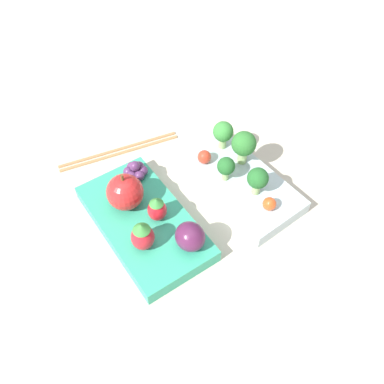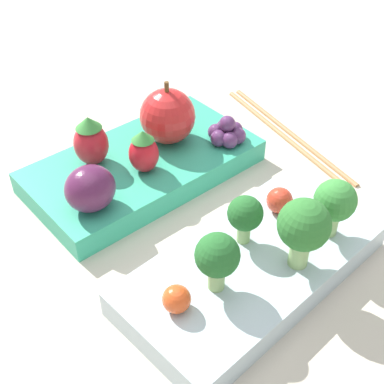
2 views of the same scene
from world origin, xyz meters
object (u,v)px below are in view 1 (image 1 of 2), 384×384
Objects in this scene: cherry_tomato_1 at (204,157)px; strawberry_1 at (156,208)px; broccoli_floret_1 at (244,145)px; strawberry_0 at (143,236)px; broccoli_floret_0 at (258,179)px; grape_cluster at (135,171)px; bento_box_savoury at (236,181)px; chopsticks_pair at (119,150)px; broccoli_floret_3 at (226,166)px; cherry_tomato_0 at (269,204)px; broccoli_floret_2 at (223,132)px; plum at (190,237)px; apple at (125,192)px; bento_box_fruit at (144,223)px.

cherry_tomato_1 is 0.13m from strawberry_1.
broccoli_floret_1 is 0.22m from strawberry_0.
broccoli_floret_0 reaches higher than grape_cluster.
broccoli_floret_0 is 0.10m from cherry_tomato_1.
bento_box_savoury is 0.06m from cherry_tomato_1.
broccoli_floret_3 is at bearing 29.13° from chopsticks_pair.
grape_cluster reaches higher than cherry_tomato_0.
chopsticks_pair is (-0.22, -0.11, -0.05)m from broccoli_floret_0.
chopsticks_pair is at bearing -156.60° from cherry_tomato_0.
cherry_tomato_1 is at bearing -171.39° from cherry_tomato_0.
chopsticks_pair is at bearing -147.65° from bento_box_savoury.
broccoli_floret_2 is at bearing 101.91° from cherry_tomato_1.
plum is at bearing -97.90° from cherry_tomato_0.
strawberry_1 is 0.09m from grape_cluster.
strawberry_1 reaches higher than cherry_tomato_0.
broccoli_floret_3 is at bearing -75.81° from broccoli_floret_1.
chopsticks_pair is at bearing -150.87° from broccoli_floret_3.
chopsticks_pair is (-0.11, -0.13, -0.05)m from broccoli_floret_2.
strawberry_1 is 0.21× the size of chopsticks_pair.
plum is (0.11, -0.11, 0.01)m from cherry_tomato_1.
plum is (0.07, 0.01, -0.00)m from strawberry_1.
cherry_tomato_1 is 0.50× the size of plum.
strawberry_0 is at bearing -64.88° from cherry_tomato_1.
broccoli_floret_2 reaches higher than broccoli_floret_3.
grape_cluster is 0.09m from chopsticks_pair.
broccoli_floret_3 is 0.21× the size of chopsticks_pair.
broccoli_floret_3 reaches higher than plum.
apple is (-0.06, -0.17, 0.04)m from bento_box_savoury.
strawberry_0 is 1.28× the size of grape_cluster.
grape_cluster is 0.19× the size of chopsticks_pair.
cherry_tomato_0 is (0.08, -0.00, 0.02)m from bento_box_savoury.
bento_box_savoury is 0.06m from broccoli_floret_1.
bento_box_fruit reaches higher than chopsticks_pair.
grape_cluster is (-0.04, -0.10, -0.00)m from cherry_tomato_1.
bento_box_fruit is 10.96× the size of cherry_tomato_0.
grape_cluster is (-0.08, -0.15, -0.03)m from broccoli_floret_1.
bento_box_fruit is at bearing -89.55° from broccoli_floret_1.
broccoli_floret_0 is 0.14m from plum.
plum reaches higher than grape_cluster.
strawberry_1 is at bearing -10.50° from chopsticks_pair.
plum is at bearing 8.95° from strawberry_1.
strawberry_1 reaches higher than grape_cluster.
cherry_tomato_0 is at bearing 58.63° from strawberry_1.
bento_box_savoury is 4.40× the size of strawberry_0.
cherry_tomato_1 is 0.57× the size of grape_cluster.
apple is at bearing -128.69° from cherry_tomato_0.
bento_box_fruit is 0.19m from broccoli_floret_1.
broccoli_floret_1 reaches higher than broccoli_floret_3.
strawberry_1 is (0.05, -0.12, 0.01)m from cherry_tomato_1.
broccoli_floret_3 is at bearing -158.67° from broccoli_floret_0.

